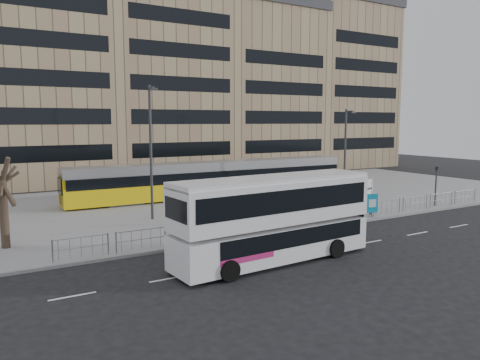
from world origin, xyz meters
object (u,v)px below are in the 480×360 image
station_sign (364,191)px  ad_panel (372,203)px  pedestrian (219,211)px  lamp_post_west (151,148)px  traffic_light_east (436,181)px  bare_tree (0,155)px  tram (216,179)px  traffic_light_west (225,198)px  double_decker_bus (274,216)px  lamp_post_east (346,149)px

station_sign → ad_panel: size_ratio=1.57×
pedestrian → lamp_post_west: bearing=39.7°
ad_panel → traffic_light_east: traffic_light_east is taller
bare_tree → tram: bearing=28.7°
tram → bare_tree: bare_tree is taller
station_sign → bare_tree: 22.64m
tram → traffic_light_east: bearing=-45.1°
traffic_light_east → bare_tree: bearing=-170.9°
pedestrian → traffic_light_west: bearing=159.1°
tram → ad_panel: size_ratio=16.08×
tram → traffic_light_east: 18.08m
ad_panel → bare_tree: size_ratio=0.24×
pedestrian → traffic_light_east: bearing=-102.8°
double_decker_bus → ad_panel: double_decker_bus is taller
double_decker_bus → tram: (6.50, 18.31, -0.54)m
ad_panel → bare_tree: bearing=-174.1°
double_decker_bus → lamp_post_east: bearing=34.1°
lamp_post_east → bare_tree: (-27.26, -3.80, 0.70)m
station_sign → lamp_post_west: size_ratio=0.28×
lamp_post_east → traffic_light_east: bearing=-69.1°
tram → station_sign: size_ratio=10.24×
tram → station_sign: 13.94m
station_sign → ad_panel: (0.27, -0.53, -0.81)m
double_decker_bus → traffic_light_east: bearing=12.2°
double_decker_bus → station_sign: double_decker_bus is taller
tram → traffic_light_east: (12.57, -12.99, 0.44)m
tram → traffic_light_west: bearing=-114.6°
double_decker_bus → traffic_light_west: size_ratio=3.37×
double_decker_bus → lamp_post_east: (16.31, 12.54, 2.10)m
lamp_post_west → ad_panel: bearing=-28.1°
double_decker_bus → bare_tree: size_ratio=1.52×
ad_panel → bare_tree: bare_tree is taller
pedestrian → traffic_light_west: 2.24m
lamp_post_east → bare_tree: lamp_post_east is taller
double_decker_bus → tram: size_ratio=0.40×
double_decker_bus → lamp_post_east: 20.68m
tram → ad_panel: 14.54m
traffic_light_west → lamp_post_west: bearing=128.6°
tram → station_sign: (4.68, -13.13, 0.23)m
tram → pedestrian: (-5.07, -10.06, -0.72)m
ad_panel → bare_tree: 23.11m
tram → ad_panel: tram is taller
ad_panel → traffic_light_west: (-10.60, 1.76, 1.02)m
pedestrian → lamp_post_east: size_ratio=0.22×
lamp_post_east → traffic_light_west: bearing=-158.4°
double_decker_bus → station_sign: size_ratio=4.10×
traffic_light_west → bare_tree: bare_tree is taller
traffic_light_east → lamp_post_west: lamp_post_west is taller
traffic_light_west → pedestrian: bearing=84.4°
tram → bare_tree: size_ratio=3.78×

